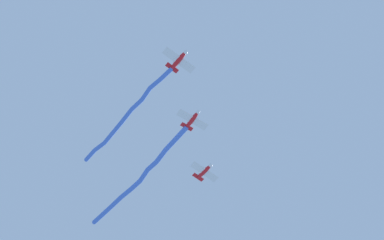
# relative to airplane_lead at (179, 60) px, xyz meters

# --- Properties ---
(airplane_lead) EXTENTS (6.28, 4.80, 1.55)m
(airplane_lead) POSITION_rel_airplane_lead_xyz_m (0.00, 0.00, 0.00)
(airplane_lead) COLOR red
(smoke_trail_lead) EXTENTS (6.62, 24.66, 1.82)m
(smoke_trail_lead) POSITION_rel_airplane_lead_xyz_m (3.46, 14.04, -0.36)
(smoke_trail_lead) COLOR #4C75DB
(airplane_left_wing) EXTENTS (6.22, 4.80, 1.55)m
(airplane_left_wing) POSITION_rel_airplane_lead_xyz_m (11.05, 4.91, 0.25)
(airplane_left_wing) COLOR red
(smoke_trail_left_wing) EXTENTS (11.22, 32.31, 4.98)m
(smoke_trail_left_wing) POSITION_rel_airplane_lead_xyz_m (17.18, 22.49, 1.99)
(smoke_trail_left_wing) COLOR #4C75DB
(airplane_right_wing) EXTENTS (6.29, 4.80, 1.55)m
(airplane_right_wing) POSITION_rel_airplane_lead_xyz_m (22.11, 9.80, 0.50)
(airplane_right_wing) COLOR red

